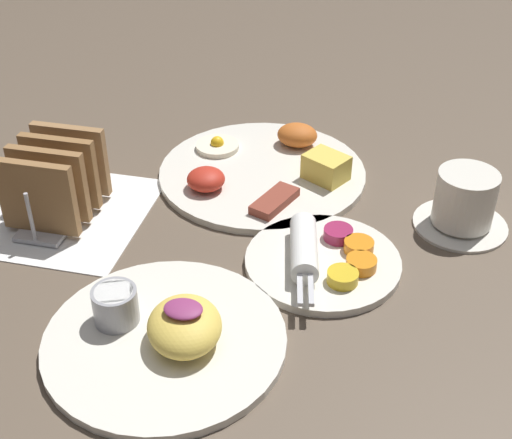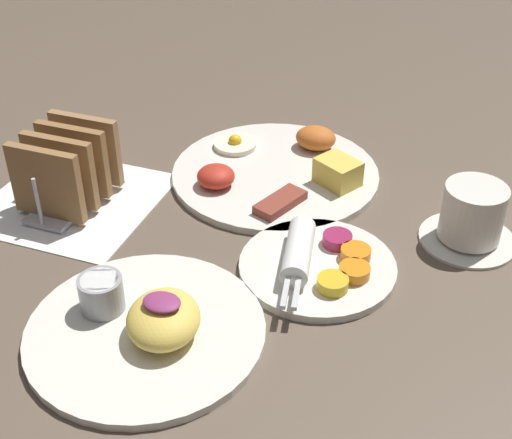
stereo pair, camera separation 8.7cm
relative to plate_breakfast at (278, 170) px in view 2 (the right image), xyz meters
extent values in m
plane|color=brown|center=(-0.04, -0.18, -0.01)|extent=(3.00, 3.00, 0.00)
cube|color=white|center=(-0.24, -0.16, -0.01)|extent=(0.22, 0.22, 0.00)
cylinder|color=silver|center=(0.00, 0.00, -0.01)|extent=(0.29, 0.29, 0.01)
cube|color=#E5C64C|center=(0.09, 0.00, 0.02)|extent=(0.07, 0.07, 0.04)
ellipsoid|color=#C66023|center=(0.03, 0.08, 0.02)|extent=(0.06, 0.05, 0.03)
cylinder|color=#F4EACC|center=(-0.08, 0.04, 0.00)|extent=(0.06, 0.06, 0.01)
sphere|color=yellow|center=(-0.08, 0.04, 0.01)|extent=(0.02, 0.02, 0.02)
ellipsoid|color=red|center=(-0.07, -0.07, 0.01)|extent=(0.05, 0.05, 0.03)
cube|color=brown|center=(0.03, -0.09, 0.01)|extent=(0.06, 0.08, 0.01)
cylinder|color=silver|center=(0.11, -0.19, -0.01)|extent=(0.19, 0.19, 0.01)
cylinder|color=gold|center=(0.14, -0.22, 0.01)|extent=(0.04, 0.04, 0.01)
cylinder|color=orange|center=(0.16, -0.19, 0.01)|extent=(0.04, 0.04, 0.01)
cylinder|color=orange|center=(0.15, -0.16, 0.01)|extent=(0.04, 0.04, 0.01)
cylinder|color=#99234C|center=(0.12, -0.14, 0.01)|extent=(0.04, 0.04, 0.01)
cylinder|color=white|center=(0.09, -0.19, 0.02)|extent=(0.05, 0.11, 0.03)
cube|color=silver|center=(0.11, -0.26, 0.02)|extent=(0.02, 0.05, 0.00)
cube|color=silver|center=(0.10, -0.27, 0.02)|extent=(0.02, 0.05, 0.00)
cylinder|color=silver|center=(-0.03, -0.35, -0.01)|extent=(0.25, 0.25, 0.01)
ellipsoid|color=#EAC651|center=(0.00, -0.35, 0.02)|extent=(0.10, 0.11, 0.04)
ellipsoid|color=#8C3366|center=(0.00, -0.35, 0.04)|extent=(0.04, 0.03, 0.01)
cylinder|color=#99999E|center=(-0.08, -0.34, 0.02)|extent=(0.05, 0.05, 0.04)
cylinder|color=white|center=(-0.08, -0.34, 0.04)|extent=(0.04, 0.04, 0.01)
cube|color=#B7B7BC|center=(-0.24, -0.16, 0.00)|extent=(0.06, 0.15, 0.01)
cube|color=olive|center=(-0.24, -0.21, 0.05)|extent=(0.10, 0.01, 0.10)
cube|color=olive|center=(-0.24, -0.17, 0.05)|extent=(0.10, 0.01, 0.10)
cube|color=olive|center=(-0.24, -0.14, 0.05)|extent=(0.10, 0.01, 0.10)
cube|color=#966D44|center=(-0.24, -0.11, 0.05)|extent=(0.10, 0.01, 0.10)
cylinder|color=#B7B7BC|center=(-0.24, -0.23, 0.03)|extent=(0.01, 0.01, 0.07)
cylinder|color=#B7B7BC|center=(-0.24, -0.09, 0.03)|extent=(0.01, 0.01, 0.07)
cylinder|color=silver|center=(0.27, -0.06, -0.01)|extent=(0.12, 0.12, 0.01)
cylinder|color=silver|center=(0.27, -0.06, 0.03)|extent=(0.08, 0.08, 0.07)
cylinder|color=#381E0F|center=(0.27, -0.06, 0.06)|extent=(0.06, 0.06, 0.01)
cube|color=silver|center=(0.06, -0.36, -0.01)|extent=(0.06, 0.10, 0.00)
ellipsoid|color=silver|center=(0.03, -0.42, -0.01)|extent=(0.02, 0.02, 0.01)
camera|label=1|loc=(0.19, -0.85, 0.52)|focal=50.00mm
camera|label=2|loc=(0.27, -0.83, 0.52)|focal=50.00mm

